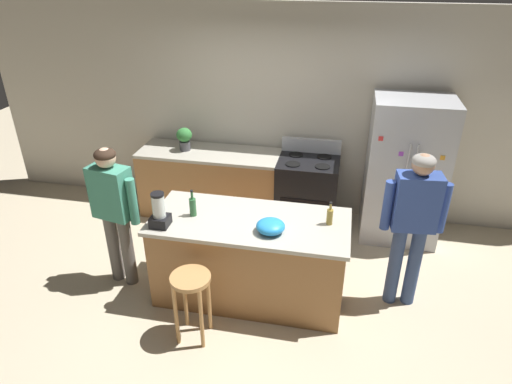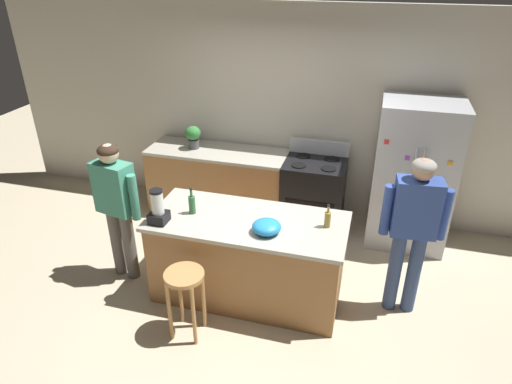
{
  "view_description": "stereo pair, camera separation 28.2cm",
  "coord_description": "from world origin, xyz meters",
  "px_view_note": "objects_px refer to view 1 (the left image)",
  "views": [
    {
      "loc": [
        0.8,
        -3.6,
        3.15
      ],
      "look_at": [
        0.0,
        0.3,
        1.05
      ],
      "focal_mm": 31.46,
      "sensor_mm": 36.0,
      "label": 1
    },
    {
      "loc": [
        1.07,
        -3.53,
        3.15
      ],
      "look_at": [
        0.0,
        0.3,
        1.05
      ],
      "focal_mm": 31.46,
      "sensor_mm": 36.0,
      "label": 2
    }
  ],
  "objects_px": {
    "bottle_olive_oil": "(193,206)",
    "mixing_bowl": "(271,226)",
    "kitchen_island": "(250,258)",
    "refrigerator": "(405,171)",
    "stove_range": "(307,192)",
    "bottle_vinegar": "(330,216)",
    "blender_appliance": "(159,212)",
    "person_by_island_left": "(113,205)",
    "bar_stool": "(191,291)",
    "person_by_sink_right": "(413,218)",
    "potted_plant": "(184,137)"
  },
  "relations": [
    {
      "from": "bar_stool",
      "to": "potted_plant",
      "type": "xyz_separation_m",
      "value": [
        -0.82,
        2.23,
        0.54
      ]
    },
    {
      "from": "person_by_sink_right",
      "to": "bar_stool",
      "type": "xyz_separation_m",
      "value": [
        -1.9,
        -0.88,
        -0.46
      ]
    },
    {
      "from": "person_by_island_left",
      "to": "bottle_olive_oil",
      "type": "xyz_separation_m",
      "value": [
        0.83,
        0.03,
        0.06
      ]
    },
    {
      "from": "mixing_bowl",
      "to": "bottle_olive_oil",
      "type": "bearing_deg",
      "value": 169.77
    },
    {
      "from": "blender_appliance",
      "to": "bottle_olive_oil",
      "type": "bearing_deg",
      "value": 45.14
    },
    {
      "from": "kitchen_island",
      "to": "bar_stool",
      "type": "height_order",
      "value": "kitchen_island"
    },
    {
      "from": "potted_plant",
      "to": "stove_range",
      "type": "bearing_deg",
      "value": -0.9
    },
    {
      "from": "refrigerator",
      "to": "bottle_vinegar",
      "type": "distance_m",
      "value": 1.64
    },
    {
      "from": "potted_plant",
      "to": "bottle_vinegar",
      "type": "xyz_separation_m",
      "value": [
        1.95,
        -1.47,
        -0.09
      ]
    },
    {
      "from": "stove_range",
      "to": "mixing_bowl",
      "type": "distance_m",
      "value": 1.77
    },
    {
      "from": "person_by_island_left",
      "to": "bar_stool",
      "type": "relative_size",
      "value": 2.25
    },
    {
      "from": "blender_appliance",
      "to": "potted_plant",
      "type": "bearing_deg",
      "value": 102.45
    },
    {
      "from": "potted_plant",
      "to": "person_by_island_left",
      "type": "bearing_deg",
      "value": -96.76
    },
    {
      "from": "bottle_olive_oil",
      "to": "mixing_bowl",
      "type": "height_order",
      "value": "bottle_olive_oil"
    },
    {
      "from": "kitchen_island",
      "to": "person_by_island_left",
      "type": "bearing_deg",
      "value": -177.92
    },
    {
      "from": "person_by_sink_right",
      "to": "bottle_olive_oil",
      "type": "xyz_separation_m",
      "value": [
        -2.08,
        -0.22,
        0.01
      ]
    },
    {
      "from": "kitchen_island",
      "to": "person_by_sink_right",
      "type": "xyz_separation_m",
      "value": [
        1.52,
        0.2,
        0.54
      ]
    },
    {
      "from": "bar_stool",
      "to": "bottle_olive_oil",
      "type": "distance_m",
      "value": 0.83
    },
    {
      "from": "bar_stool",
      "to": "bottle_vinegar",
      "type": "height_order",
      "value": "bottle_vinegar"
    },
    {
      "from": "person_by_sink_right",
      "to": "bar_stool",
      "type": "bearing_deg",
      "value": -155.13
    },
    {
      "from": "person_by_sink_right",
      "to": "mixing_bowl",
      "type": "relative_size",
      "value": 6.09
    },
    {
      "from": "kitchen_island",
      "to": "person_by_sink_right",
      "type": "relative_size",
      "value": 1.17
    },
    {
      "from": "person_by_island_left",
      "to": "bottle_vinegar",
      "type": "bearing_deg",
      "value": 3.56
    },
    {
      "from": "blender_appliance",
      "to": "bottle_olive_oil",
      "type": "distance_m",
      "value": 0.34
    },
    {
      "from": "bottle_olive_oil",
      "to": "mixing_bowl",
      "type": "xyz_separation_m",
      "value": [
        0.79,
        -0.14,
        -0.04
      ]
    },
    {
      "from": "potted_plant",
      "to": "mixing_bowl",
      "type": "distance_m",
      "value": 2.24
    },
    {
      "from": "bottle_vinegar",
      "to": "bottle_olive_oil",
      "type": "bearing_deg",
      "value": -175.41
    },
    {
      "from": "person_by_sink_right",
      "to": "bar_stool",
      "type": "relative_size",
      "value": 2.38
    },
    {
      "from": "person_by_sink_right",
      "to": "bottle_vinegar",
      "type": "distance_m",
      "value": 0.77
    },
    {
      "from": "kitchen_island",
      "to": "mixing_bowl",
      "type": "height_order",
      "value": "mixing_bowl"
    },
    {
      "from": "bottle_vinegar",
      "to": "mixing_bowl",
      "type": "distance_m",
      "value": 0.58
    },
    {
      "from": "bottle_olive_oil",
      "to": "mixing_bowl",
      "type": "distance_m",
      "value": 0.81
    },
    {
      "from": "person_by_island_left",
      "to": "mixing_bowl",
      "type": "relative_size",
      "value": 5.78
    },
    {
      "from": "potted_plant",
      "to": "mixing_bowl",
      "type": "relative_size",
      "value": 1.12
    },
    {
      "from": "person_by_island_left",
      "to": "bar_stool",
      "type": "height_order",
      "value": "person_by_island_left"
    },
    {
      "from": "blender_appliance",
      "to": "stove_range",
      "type": "bearing_deg",
      "value": 55.72
    },
    {
      "from": "stove_range",
      "to": "blender_appliance",
      "type": "xyz_separation_m",
      "value": [
        -1.22,
        -1.79,
        0.58
      ]
    },
    {
      "from": "kitchen_island",
      "to": "refrigerator",
      "type": "distance_m",
      "value": 2.21
    },
    {
      "from": "potted_plant",
      "to": "person_by_sink_right",
      "type": "bearing_deg",
      "value": -26.44
    },
    {
      "from": "blender_appliance",
      "to": "kitchen_island",
      "type": "bearing_deg",
      "value": 18.28
    },
    {
      "from": "bottle_vinegar",
      "to": "mixing_bowl",
      "type": "xyz_separation_m",
      "value": [
        -0.52,
        -0.25,
        -0.03
      ]
    },
    {
      "from": "person_by_island_left",
      "to": "person_by_sink_right",
      "type": "distance_m",
      "value": 2.92
    },
    {
      "from": "bar_stool",
      "to": "mixing_bowl",
      "type": "xyz_separation_m",
      "value": [
        0.61,
        0.52,
        0.43
      ]
    },
    {
      "from": "person_by_island_left",
      "to": "bottle_vinegar",
      "type": "distance_m",
      "value": 2.15
    },
    {
      "from": "bottle_vinegar",
      "to": "bottle_olive_oil",
      "type": "relative_size",
      "value": 0.86
    },
    {
      "from": "person_by_sink_right",
      "to": "mixing_bowl",
      "type": "xyz_separation_m",
      "value": [
        -1.28,
        -0.36,
        -0.03
      ]
    },
    {
      "from": "kitchen_island",
      "to": "mixing_bowl",
      "type": "xyz_separation_m",
      "value": [
        0.23,
        -0.17,
        0.51
      ]
    },
    {
      "from": "bottle_vinegar",
      "to": "bottle_olive_oil",
      "type": "xyz_separation_m",
      "value": [
        -1.31,
        -0.11,
        0.02
      ]
    },
    {
      "from": "person_by_island_left",
      "to": "potted_plant",
      "type": "bearing_deg",
      "value": 83.24
    },
    {
      "from": "person_by_island_left",
      "to": "person_by_sink_right",
      "type": "height_order",
      "value": "person_by_sink_right"
    }
  ]
}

